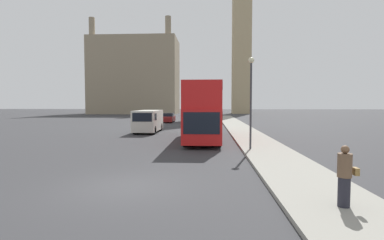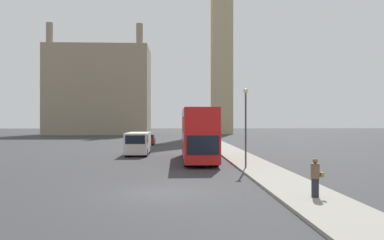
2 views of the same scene
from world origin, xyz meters
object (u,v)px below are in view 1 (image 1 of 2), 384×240
Objects in this scene: street_lamp at (251,89)px; clock_tower at (242,2)px; red_double_decker_bus at (203,109)px; white_van at (148,121)px; parked_sedan at (168,118)px; pedestrian at (345,176)px.

clock_tower is at bearing 84.42° from street_lamp.
white_van is at bearing 134.81° from red_double_decker_bus.
clock_tower reaches higher than white_van.
red_double_decker_bus is 2.06× the size of street_lamp.
clock_tower is at bearing 69.71° from parked_sedan.
street_lamp is (3.00, -5.80, 1.37)m from red_double_decker_bus.
pedestrian is (4.09, -16.07, -1.47)m from red_double_decker_bus.
parked_sedan is (-8.86, 28.02, -3.15)m from street_lamp.
white_van is at bearing -104.78° from clock_tower.
parked_sedan is (-0.17, 16.49, -0.54)m from white_van.
parked_sedan is (-5.86, 22.22, -1.78)m from red_double_decker_bus.
street_lamp is at bearing -52.98° from white_van.
parked_sedan is at bearing 104.78° from red_double_decker_bus.
pedestrian is 0.36× the size of parked_sedan.
parked_sedan is at bearing 90.59° from white_van.
white_van is 1.02× the size of street_lamp.
red_double_decker_bus is at bearing -98.68° from clock_tower.
street_lamp reaches higher than red_double_decker_bus.
red_double_decker_bus is 2.51× the size of parked_sedan.
clock_tower reaches higher than pedestrian.
street_lamp reaches higher than parked_sedan.
clock_tower is 55.47m from parked_sedan.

